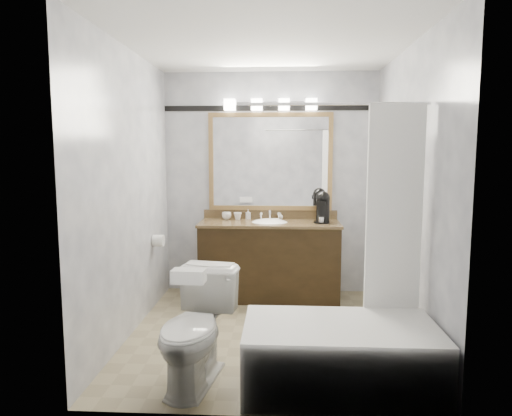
# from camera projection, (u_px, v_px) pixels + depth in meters

# --- Properties ---
(room) EXTENTS (2.42, 2.62, 2.52)m
(room) POSITION_uv_depth(u_px,v_px,m) (267.00, 194.00, 3.92)
(room) COLOR gray
(room) RESTS_ON ground
(vanity) EXTENTS (1.53, 0.58, 0.97)m
(vanity) POSITION_uv_depth(u_px,v_px,m) (269.00, 259.00, 5.03)
(vanity) COLOR black
(vanity) RESTS_ON ground
(mirror) EXTENTS (1.40, 0.04, 1.10)m
(mirror) POSITION_uv_depth(u_px,v_px,m) (270.00, 162.00, 5.16)
(mirror) COLOR #A57E4A
(mirror) RESTS_ON room
(vanity_light_bar) EXTENTS (1.02, 0.14, 0.12)m
(vanity_light_bar) POSITION_uv_depth(u_px,v_px,m) (270.00, 104.00, 5.03)
(vanity_light_bar) COLOR silver
(vanity_light_bar) RESTS_ON room
(accent_stripe) EXTENTS (2.40, 0.01, 0.06)m
(accent_stripe) POSITION_uv_depth(u_px,v_px,m) (270.00, 108.00, 5.10)
(accent_stripe) COLOR black
(accent_stripe) RESTS_ON room
(bathtub) EXTENTS (1.30, 0.75, 1.96)m
(bathtub) POSITION_uv_depth(u_px,v_px,m) (343.00, 347.00, 3.12)
(bathtub) COLOR white
(bathtub) RESTS_ON ground
(tp_roll) EXTENTS (0.11, 0.12, 0.12)m
(tp_roll) POSITION_uv_depth(u_px,v_px,m) (158.00, 241.00, 4.71)
(tp_roll) COLOR white
(tp_roll) RESTS_ON room
(toilet) EXTENTS (0.56, 0.83, 0.78)m
(toilet) POSITION_uv_depth(u_px,v_px,m) (196.00, 329.00, 3.14)
(toilet) COLOR white
(toilet) RESTS_ON ground
(tissue_box) EXTENTS (0.21, 0.12, 0.09)m
(tissue_box) POSITION_uv_depth(u_px,v_px,m) (189.00, 276.00, 2.89)
(tissue_box) COLOR white
(tissue_box) RESTS_ON toilet
(coffee_maker) EXTENTS (0.18, 0.22, 0.34)m
(coffee_maker) POSITION_uv_depth(u_px,v_px,m) (323.00, 206.00, 4.94)
(coffee_maker) COLOR black
(coffee_maker) RESTS_ON vanity
(cup_left) EXTENTS (0.14, 0.14, 0.08)m
(cup_left) POSITION_uv_depth(u_px,v_px,m) (227.00, 216.00, 5.17)
(cup_left) COLOR white
(cup_left) RESTS_ON vanity
(cup_right) EXTENTS (0.11, 0.11, 0.08)m
(cup_right) POSITION_uv_depth(u_px,v_px,m) (238.00, 216.00, 5.15)
(cup_right) COLOR white
(cup_right) RESTS_ON vanity
(soap_bottle_a) EXTENTS (0.06, 0.06, 0.11)m
(soap_bottle_a) POSITION_uv_depth(u_px,v_px,m) (248.00, 214.00, 5.20)
(soap_bottle_a) COLOR white
(soap_bottle_a) RESTS_ON vanity
(soap_bottle_b) EXTENTS (0.06, 0.06, 0.08)m
(soap_bottle_b) POSITION_uv_depth(u_px,v_px,m) (280.00, 216.00, 5.18)
(soap_bottle_b) COLOR white
(soap_bottle_b) RESTS_ON vanity
(soap_bar) EXTENTS (0.08, 0.05, 0.02)m
(soap_bar) POSITION_uv_depth(u_px,v_px,m) (275.00, 219.00, 5.09)
(soap_bar) COLOR beige
(soap_bar) RESTS_ON vanity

